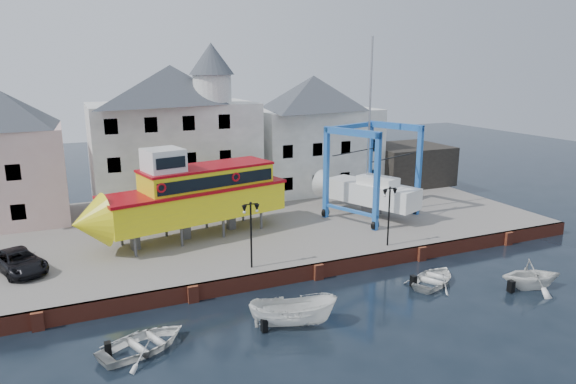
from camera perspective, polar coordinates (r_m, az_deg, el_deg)
name	(u,v)px	position (r m, az deg, el deg)	size (l,w,h in m)	color
ground	(318,279)	(32.96, 3.35, -9.63)	(140.00, 140.00, 0.00)	black
hardstanding	(257,224)	(42.26, -3.43, -3.55)	(44.00, 22.00, 1.00)	#68615C
quay_wall	(317,271)	(32.85, 3.27, -8.76)	(44.00, 0.47, 1.00)	maroon
building_pink	(8,158)	(45.60, -28.64, 3.36)	(8.00, 7.00, 10.30)	beige
building_white_main	(175,133)	(46.51, -12.43, 6.39)	(14.00, 8.30, 14.00)	beige
building_white_right	(313,133)	(51.67, 2.80, 6.58)	(12.00, 8.00, 11.20)	beige
shed_dark	(406,164)	(55.75, 12.94, 3.03)	(8.00, 7.00, 4.00)	black
lamp_post_left	(251,218)	(31.07, -4.15, -2.92)	(1.12, 0.32, 4.20)	black
lamp_post_right	(389,201)	(35.54, 11.21, -1.00)	(1.12, 0.32, 4.20)	black
tour_boat	(185,196)	(37.01, -11.40, -0.46)	(15.76, 6.97, 6.68)	#59595E
travel_lift	(364,186)	(43.18, 8.40, 0.68)	(8.16, 9.73, 14.37)	#2172B0
van	(19,261)	(35.18, -27.75, -6.83)	(2.18, 4.72, 1.31)	black
motorboat_a	(293,326)	(27.50, 0.56, -14.64)	(1.71, 4.56, 1.76)	white
motorboat_b	(434,283)	(33.62, 15.92, -9.68)	(2.89, 4.05, 0.84)	white
motorboat_c	(530,288)	(34.93, 25.30, -9.62)	(3.18, 3.68, 1.94)	white
motorboat_d	(144,350)	(26.41, -15.70, -16.51)	(3.11, 4.35, 0.90)	white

